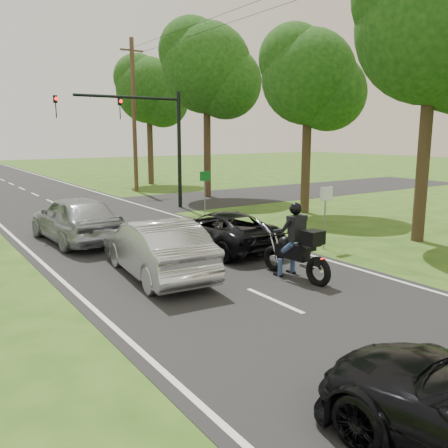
{
  "coord_description": "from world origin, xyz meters",
  "views": [
    {
      "loc": [
        -6.89,
        -8.11,
        3.84
      ],
      "look_at": [
        0.61,
        3.0,
        1.3
      ],
      "focal_mm": 38.0,
      "sensor_mm": 36.0,
      "label": 1
    }
  ],
  "objects_px": {
    "silver_suv": "(75,218)",
    "utility_pole_far": "(134,115)",
    "motorcycle_rider": "(297,249)",
    "sign_white": "(326,203)",
    "sign_green": "(205,182)",
    "dark_suv": "(222,230)",
    "traffic_signal": "(146,128)",
    "silver_sedan": "(157,247)"
  },
  "relations": [
    {
      "from": "silver_sedan",
      "to": "traffic_signal",
      "type": "height_order",
      "value": "traffic_signal"
    },
    {
      "from": "motorcycle_rider",
      "to": "dark_suv",
      "type": "distance_m",
      "value": 3.97
    },
    {
      "from": "dark_suv",
      "to": "traffic_signal",
      "type": "distance_m",
      "value": 9.8
    },
    {
      "from": "motorcycle_rider",
      "to": "silver_suv",
      "type": "bearing_deg",
      "value": 111.46
    },
    {
      "from": "motorcycle_rider",
      "to": "utility_pole_far",
      "type": "relative_size",
      "value": 0.24
    },
    {
      "from": "silver_suv",
      "to": "sign_green",
      "type": "relative_size",
      "value": 2.37
    },
    {
      "from": "silver_sedan",
      "to": "utility_pole_far",
      "type": "xyz_separation_m",
      "value": [
        7.58,
        18.64,
        4.28
      ]
    },
    {
      "from": "sign_green",
      "to": "utility_pole_far",
      "type": "bearing_deg",
      "value": 83.27
    },
    {
      "from": "utility_pole_far",
      "to": "dark_suv",
      "type": "bearing_deg",
      "value": -104.38
    },
    {
      "from": "utility_pole_far",
      "to": "sign_white",
      "type": "relative_size",
      "value": 4.71
    },
    {
      "from": "motorcycle_rider",
      "to": "sign_green",
      "type": "height_order",
      "value": "sign_green"
    },
    {
      "from": "dark_suv",
      "to": "traffic_signal",
      "type": "height_order",
      "value": "traffic_signal"
    },
    {
      "from": "dark_suv",
      "to": "silver_sedan",
      "type": "xyz_separation_m",
      "value": [
        -3.21,
        -1.61,
        0.14
      ]
    },
    {
      "from": "traffic_signal",
      "to": "sign_green",
      "type": "xyz_separation_m",
      "value": [
        1.56,
        -3.02,
        -2.54
      ]
    },
    {
      "from": "silver_suv",
      "to": "traffic_signal",
      "type": "bearing_deg",
      "value": -138.63
    },
    {
      "from": "dark_suv",
      "to": "sign_white",
      "type": "height_order",
      "value": "sign_white"
    },
    {
      "from": "dark_suv",
      "to": "silver_suv",
      "type": "bearing_deg",
      "value": -44.95
    },
    {
      "from": "traffic_signal",
      "to": "sign_green",
      "type": "relative_size",
      "value": 3.0
    },
    {
      "from": "sign_white",
      "to": "utility_pole_far",
      "type": "bearing_deg",
      "value": 85.49
    },
    {
      "from": "utility_pole_far",
      "to": "sign_white",
      "type": "distance_m",
      "value": 19.39
    },
    {
      "from": "dark_suv",
      "to": "traffic_signal",
      "type": "relative_size",
      "value": 0.73
    },
    {
      "from": "dark_suv",
      "to": "silver_sedan",
      "type": "distance_m",
      "value": 3.59
    },
    {
      "from": "utility_pole_far",
      "to": "traffic_signal",
      "type": "bearing_deg",
      "value": -109.68
    },
    {
      "from": "silver_suv",
      "to": "utility_pole_far",
      "type": "bearing_deg",
      "value": -124.94
    },
    {
      "from": "dark_suv",
      "to": "motorcycle_rider",
      "type": "bearing_deg",
      "value": 87.36
    },
    {
      "from": "silver_sedan",
      "to": "traffic_signal",
      "type": "xyz_separation_m",
      "value": [
        4.71,
        10.64,
        3.34
      ]
    },
    {
      "from": "silver_sedan",
      "to": "traffic_signal",
      "type": "bearing_deg",
      "value": -108.76
    },
    {
      "from": "motorcycle_rider",
      "to": "dark_suv",
      "type": "height_order",
      "value": "motorcycle_rider"
    },
    {
      "from": "sign_green",
      "to": "dark_suv",
      "type": "bearing_deg",
      "value": -117.01
    },
    {
      "from": "motorcycle_rider",
      "to": "silver_suv",
      "type": "xyz_separation_m",
      "value": [
        -3.58,
        7.76,
        0.04
      ]
    },
    {
      "from": "motorcycle_rider",
      "to": "utility_pole_far",
      "type": "xyz_separation_m",
      "value": [
        4.57,
        21.0,
        4.26
      ]
    },
    {
      "from": "sign_white",
      "to": "silver_suv",
      "type": "bearing_deg",
      "value": 138.97
    },
    {
      "from": "dark_suv",
      "to": "traffic_signal",
      "type": "bearing_deg",
      "value": -99.23
    },
    {
      "from": "motorcycle_rider",
      "to": "sign_white",
      "type": "height_order",
      "value": "sign_white"
    },
    {
      "from": "silver_suv",
      "to": "utility_pole_far",
      "type": "relative_size",
      "value": 0.5
    },
    {
      "from": "silver_suv",
      "to": "sign_white",
      "type": "xyz_separation_m",
      "value": [
        6.65,
        -5.79,
        0.73
      ]
    },
    {
      "from": "motorcycle_rider",
      "to": "sign_white",
      "type": "distance_m",
      "value": 3.73
    },
    {
      "from": "silver_sedan",
      "to": "silver_suv",
      "type": "distance_m",
      "value": 5.44
    },
    {
      "from": "motorcycle_rider",
      "to": "silver_sedan",
      "type": "bearing_deg",
      "value": 138.67
    },
    {
      "from": "utility_pole_far",
      "to": "sign_white",
      "type": "height_order",
      "value": "utility_pole_far"
    },
    {
      "from": "utility_pole_far",
      "to": "sign_green",
      "type": "bearing_deg",
      "value": -96.73
    },
    {
      "from": "dark_suv",
      "to": "traffic_signal",
      "type": "xyz_separation_m",
      "value": [
        1.51,
        9.04,
        3.48
      ]
    }
  ]
}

